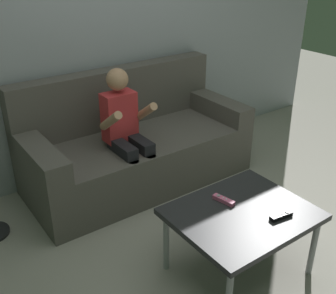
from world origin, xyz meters
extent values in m
plane|color=#9E998E|center=(0.00, 0.00, 0.00)|extent=(10.17, 10.17, 0.00)
cube|color=#999EA8|center=(0.00, 1.69, 1.25)|extent=(5.09, 0.05, 2.50)
cube|color=#56514C|center=(0.04, 1.25, 0.21)|extent=(1.80, 0.80, 0.41)
cube|color=#56514C|center=(0.04, 1.57, 0.65)|extent=(1.80, 0.16, 0.48)
cube|color=#56514C|center=(-0.77, 1.25, 0.49)|extent=(0.18, 0.80, 0.16)
cube|color=#56514C|center=(0.85, 1.25, 0.49)|extent=(0.18, 0.80, 0.16)
cylinder|color=black|center=(-0.21, 0.90, 0.21)|extent=(0.08, 0.08, 0.41)
cylinder|color=black|center=(-0.07, 0.90, 0.21)|extent=(0.08, 0.08, 0.41)
cube|color=black|center=(-0.21, 1.05, 0.45)|extent=(0.09, 0.30, 0.09)
cube|color=black|center=(-0.07, 1.05, 0.45)|extent=(0.09, 0.30, 0.09)
cube|color=red|center=(-0.14, 1.21, 0.64)|extent=(0.25, 0.14, 0.37)
cylinder|color=tan|center=(-0.29, 1.07, 0.68)|extent=(0.06, 0.27, 0.21)
cylinder|color=tan|center=(0.00, 1.07, 0.68)|extent=(0.06, 0.27, 0.21)
sphere|color=tan|center=(-0.14, 1.21, 0.92)|extent=(0.16, 0.16, 0.16)
cube|color=#232326|center=(-0.05, 0.00, 0.41)|extent=(0.78, 0.64, 0.04)
cylinder|color=gray|center=(0.29, -0.27, 0.20)|extent=(0.04, 0.04, 0.40)
cylinder|color=gray|center=(-0.38, 0.27, 0.20)|extent=(0.04, 0.04, 0.40)
cylinder|color=gray|center=(0.29, 0.27, 0.20)|extent=(0.04, 0.04, 0.40)
cube|color=pink|center=(-0.06, 0.14, 0.44)|extent=(0.06, 0.14, 0.02)
cylinder|color=#99999E|center=(-0.07, 0.17, 0.46)|extent=(0.02, 0.02, 0.00)
cylinder|color=silver|center=(-0.06, 0.14, 0.46)|extent=(0.01, 0.01, 0.00)
cylinder|color=silver|center=(-0.06, 0.12, 0.46)|extent=(0.01, 0.01, 0.00)
cube|color=black|center=(0.09, -0.17, 0.44)|extent=(0.14, 0.06, 0.02)
cylinder|color=#99999E|center=(0.13, -0.17, 0.46)|extent=(0.02, 0.02, 0.00)
cylinder|color=silver|center=(0.09, -0.17, 0.46)|extent=(0.01, 0.01, 0.00)
cylinder|color=silver|center=(0.07, -0.16, 0.46)|extent=(0.01, 0.01, 0.00)
camera|label=1|loc=(-1.50, -1.31, 1.79)|focal=43.83mm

